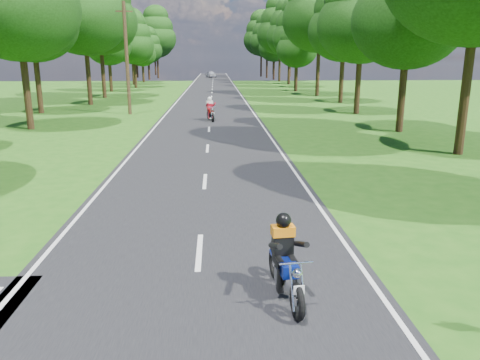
{
  "coord_description": "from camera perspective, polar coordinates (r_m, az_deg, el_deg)",
  "views": [
    {
      "loc": [
        0.39,
        -7.5,
        4.12
      ],
      "look_at": [
        1.0,
        4.0,
        1.1
      ],
      "focal_mm": 35.0,
      "sensor_mm": 36.0,
      "label": 1
    }
  ],
  "objects": [
    {
      "name": "ground",
      "position": [
        8.57,
        -5.43,
        -14.13
      ],
      "size": [
        160.0,
        160.0,
        0.0
      ],
      "primitive_type": "plane",
      "color": "#205313",
      "rests_on": "ground"
    },
    {
      "name": "main_road",
      "position": [
        57.65,
        -3.44,
        10.59
      ],
      "size": [
        7.0,
        140.0,
        0.02
      ],
      "primitive_type": "cube",
      "color": "black",
      "rests_on": "ground"
    },
    {
      "name": "road_markings",
      "position": [
        55.78,
        -3.6,
        10.46
      ],
      "size": [
        7.4,
        140.0,
        0.01
      ],
      "color": "silver",
      "rests_on": "main_road"
    },
    {
      "name": "treeline",
      "position": [
        67.7,
        -2.23,
        18.19
      ],
      "size": [
        40.0,
        115.35,
        14.78
      ],
      "color": "black",
      "rests_on": "ground"
    },
    {
      "name": "telegraph_pole",
      "position": [
        36.07,
        -13.64,
        14.23
      ],
      "size": [
        1.2,
        0.26,
        8.0
      ],
      "color": "#382616",
      "rests_on": "ground"
    },
    {
      "name": "rider_near_blue",
      "position": [
        8.25,
        5.59,
        -9.35
      ],
      "size": [
        0.81,
        1.86,
        1.5
      ],
      "primitive_type": null,
      "rotation": [
        0.0,
        0.0,
        0.12
      ],
      "color": "navy",
      "rests_on": "main_road"
    },
    {
      "name": "rider_far_red",
      "position": [
        31.63,
        -3.64,
        8.65
      ],
      "size": [
        0.98,
        1.96,
        1.56
      ],
      "primitive_type": null,
      "rotation": [
        0.0,
        0.0,
        0.2
      ],
      "color": "#9D170C",
      "rests_on": "main_road"
    },
    {
      "name": "distant_car",
      "position": [
        102.16,
        -3.55,
        12.76
      ],
      "size": [
        2.63,
        4.27,
        1.36
      ],
      "primitive_type": "imported",
      "rotation": [
        0.0,
        0.0,
        0.28
      ],
      "color": "silver",
      "rests_on": "main_road"
    }
  ]
}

